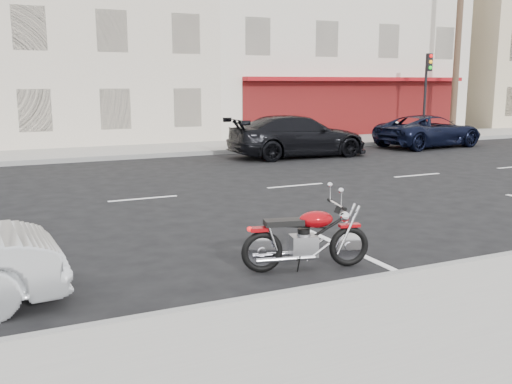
% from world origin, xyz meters
% --- Properties ---
extents(ground, '(120.00, 120.00, 0.00)m').
position_xyz_m(ground, '(0.00, 0.00, 0.00)').
color(ground, black).
rests_on(ground, ground).
extents(curb_near, '(80.00, 0.12, 0.16)m').
position_xyz_m(curb_near, '(-5.00, -7.00, 0.08)').
color(curb_near, gray).
rests_on(curb_near, ground).
extents(bldg_cream, '(12.00, 12.00, 11.50)m').
position_xyz_m(bldg_cream, '(-2.00, 16.30, 5.75)').
color(bldg_cream, beige).
rests_on(bldg_cream, ground).
extents(bldg_corner, '(14.00, 12.00, 12.50)m').
position_xyz_m(bldg_corner, '(11.00, 16.30, 6.25)').
color(bldg_corner, beige).
rests_on(bldg_corner, ground).
extents(bldg_far_east, '(12.00, 12.00, 11.00)m').
position_xyz_m(bldg_far_east, '(26.00, 16.30, 5.50)').
color(bldg_far_east, '#C7B491').
rests_on(bldg_far_east, ground).
extents(utility_pole, '(1.80, 0.30, 9.00)m').
position_xyz_m(utility_pole, '(15.50, 8.60, 4.74)').
color(utility_pole, '#422D1E').
rests_on(utility_pole, sidewalk_far).
extents(traffic_light, '(0.26, 0.30, 3.80)m').
position_xyz_m(traffic_light, '(13.50, 8.33, 2.56)').
color(traffic_light, black).
rests_on(traffic_light, sidewalk_far).
extents(fire_hydrant, '(0.20, 0.20, 0.72)m').
position_xyz_m(fire_hydrant, '(12.00, 8.50, 0.53)').
color(fire_hydrant, beige).
rests_on(fire_hydrant, sidewalk_far).
extents(motorcycle, '(1.87, 0.72, 0.95)m').
position_xyz_m(motorcycle, '(-0.46, -6.12, 0.43)').
color(motorcycle, black).
rests_on(motorcycle, ground).
extents(suv_far, '(4.95, 2.68, 1.32)m').
position_xyz_m(suv_far, '(11.40, 5.64, 0.66)').
color(suv_far, black).
rests_on(suv_far, ground).
extents(car_far, '(5.17, 2.21, 1.49)m').
position_xyz_m(car_far, '(4.92, 5.14, 0.74)').
color(car_far, black).
rests_on(car_far, ground).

